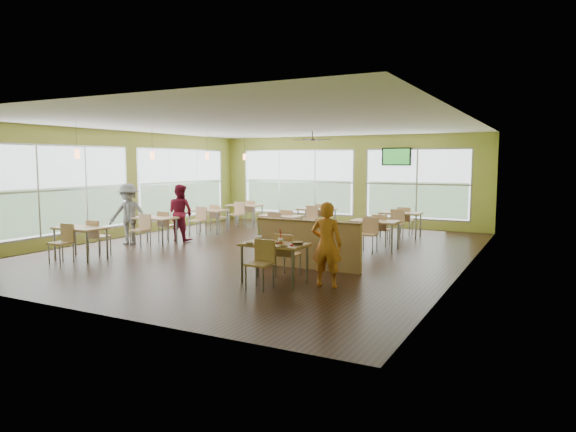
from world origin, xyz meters
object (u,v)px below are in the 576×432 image
object	(u,v)px
main_table	(274,249)
man_plaid	(327,244)
half_wall_divider	(308,244)
food_basket	(297,243)

from	to	relation	value
main_table	man_plaid	distance (m)	1.02
half_wall_divider	man_plaid	size ratio (longest dim) A/B	1.54
food_basket	main_table	bearing A→B (deg)	-174.48
food_basket	half_wall_divider	bearing A→B (deg)	108.05
main_table	food_basket	bearing A→B (deg)	5.52
main_table	man_plaid	size ratio (longest dim) A/B	0.98
main_table	man_plaid	bearing A→B (deg)	9.07
main_table	food_basket	size ratio (longest dim) A/B	6.33
main_table	man_plaid	world-z (taller)	man_plaid
man_plaid	main_table	bearing A→B (deg)	0.00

